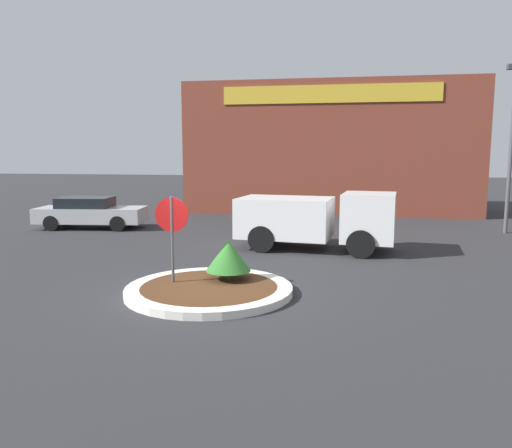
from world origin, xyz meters
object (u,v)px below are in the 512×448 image
object	(u,v)px
utility_truck	(315,218)
parked_sedan_silver	(90,212)
light_pole	(512,137)
stop_sign	(172,225)

from	to	relation	value
utility_truck	parked_sedan_silver	size ratio (longest dim) A/B	1.13
parked_sedan_silver	light_pole	xyz separation A→B (m)	(17.66, 1.75, 3.25)
stop_sign	parked_sedan_silver	size ratio (longest dim) A/B	0.47
parked_sedan_silver	utility_truck	bearing A→B (deg)	-24.92
stop_sign	light_pole	bearing A→B (deg)	44.67
utility_truck	stop_sign	bearing A→B (deg)	-112.49
stop_sign	utility_truck	distance (m)	6.47
stop_sign	light_pole	size ratio (longest dim) A/B	0.34
stop_sign	parked_sedan_silver	distance (m)	11.28
parked_sedan_silver	light_pole	distance (m)	18.04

